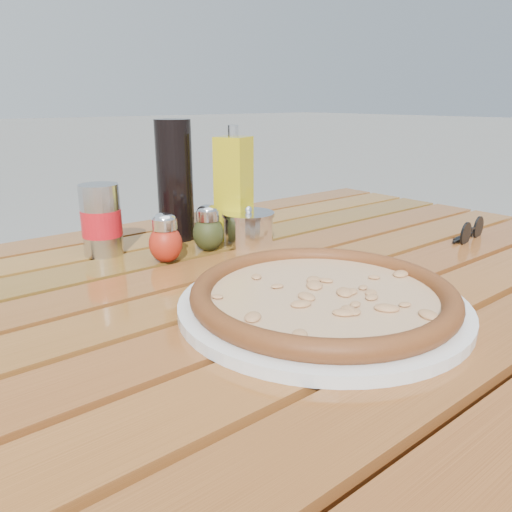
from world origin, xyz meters
TOP-DOWN VIEW (x-y plane):
  - table at (0.00, -0.00)m, footprint 1.40×0.90m
  - plate at (-0.02, -0.14)m, footprint 0.46×0.46m
  - pizza at (-0.02, -0.14)m, footprint 0.39×0.39m
  - pepper_shaker at (-0.07, 0.16)m, footprint 0.07×0.07m
  - oregano_shaker at (0.02, 0.17)m, footprint 0.07×0.07m
  - dark_bottle at (0.02, 0.28)m, footprint 0.08×0.08m
  - soda_can at (-0.13, 0.27)m, footprint 0.07×0.07m
  - olive_oil_cruet at (0.10, 0.20)m, footprint 0.07×0.07m
  - parmesan_tin at (0.10, 0.16)m, footprint 0.10×0.10m
  - sunglasses at (0.44, -0.08)m, footprint 0.11×0.04m

SIDE VIEW (x-z plane):
  - table at x=0.00m, z-range 0.30..1.05m
  - plate at x=-0.02m, z-range 0.75..0.76m
  - sunglasses at x=0.44m, z-range 0.74..0.79m
  - pizza at x=-0.02m, z-range 0.76..0.79m
  - parmesan_tin at x=0.10m, z-range 0.74..0.82m
  - pepper_shaker at x=-0.07m, z-range 0.75..0.83m
  - oregano_shaker at x=0.02m, z-range 0.75..0.83m
  - soda_can at x=-0.13m, z-range 0.75..0.87m
  - olive_oil_cruet at x=0.10m, z-range 0.74..0.95m
  - dark_bottle at x=0.02m, z-range 0.75..0.97m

